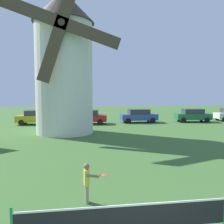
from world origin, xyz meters
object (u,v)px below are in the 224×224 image
at_px(parked_car_blue, 139,116).
at_px(parked_car_green, 193,115).
at_px(player_far, 87,180).
at_px(tennis_net, 125,218).
at_px(parked_car_mustard, 37,117).
at_px(windmill, 64,61).
at_px(parked_car_red, 87,117).

bearing_deg(parked_car_blue, parked_car_green, -2.89).
bearing_deg(player_far, parked_car_green, 55.56).
bearing_deg(tennis_net, parked_car_mustard, 103.81).
bearing_deg(player_far, windmill, 95.77).
bearing_deg(parked_car_green, windmill, -157.85).
height_order(parked_car_mustard, parked_car_green, same).
bearing_deg(windmill, parked_car_blue, 37.77).
height_order(windmill, player_far, windmill).
bearing_deg(parked_car_red, parked_car_blue, 3.84).
distance_m(tennis_net, parked_car_red, 21.82).
height_order(tennis_net, player_far, player_far).
bearing_deg(player_far, parked_car_blue, 71.06).
relative_size(parked_car_mustard, parked_car_green, 1.04).
xyz_separation_m(player_far, parked_car_blue, (6.83, 19.91, 0.10)).
distance_m(tennis_net, parked_car_mustard, 22.82).
xyz_separation_m(tennis_net, parked_car_blue, (6.10, 22.23, 0.13)).
distance_m(windmill, tennis_net, 16.92).
distance_m(parked_car_mustard, parked_car_red, 5.50).
bearing_deg(parked_car_red, windmill, -109.82).
xyz_separation_m(tennis_net, parked_car_green, (12.69, 21.90, 0.13)).
xyz_separation_m(windmill, parked_car_green, (14.79, 6.02, -5.33)).
height_order(player_far, parked_car_mustard, parked_car_mustard).
xyz_separation_m(parked_car_red, parked_car_blue, (6.06, 0.41, -0.00)).
bearing_deg(tennis_net, windmill, 97.53).
relative_size(player_far, parked_car_green, 0.29).
height_order(windmill, tennis_net, windmill).
bearing_deg(parked_car_mustard, windmill, -61.94).
xyz_separation_m(player_far, parked_car_green, (13.42, 19.57, 0.10)).
bearing_deg(parked_car_green, tennis_net, -120.10).
height_order(player_far, parked_car_red, parked_car_red).
height_order(player_far, parked_car_green, parked_car_green).
height_order(player_far, parked_car_blue, parked_car_blue).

